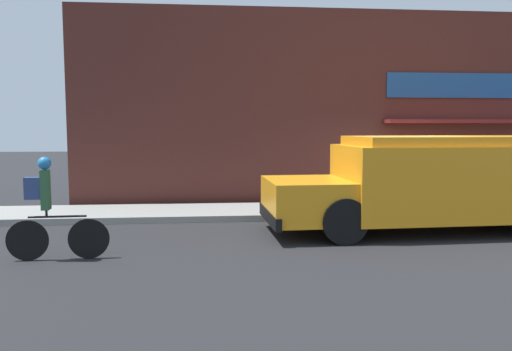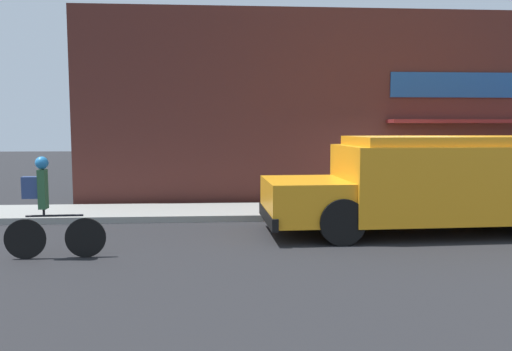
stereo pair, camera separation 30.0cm
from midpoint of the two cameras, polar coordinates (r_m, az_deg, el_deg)
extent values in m
plane|color=#232326|center=(12.41, 17.38, -4.87)|extent=(70.00, 70.00, 0.00)
cube|color=gray|center=(13.32, 15.83, -3.80)|extent=(28.00, 2.00, 0.15)
cube|color=#4C231E|center=(14.45, 14.28, 7.43)|extent=(16.72, 0.18, 5.41)
cube|color=#1E4C93|center=(15.22, 22.59, 9.53)|extent=(3.82, 0.05, 0.69)
cube|color=maroon|center=(14.91, 22.95, 5.73)|extent=(4.02, 0.63, 0.10)
cube|color=orange|center=(11.36, 23.66, -0.62)|extent=(5.37, 2.33, 1.51)
cube|color=orange|center=(10.15, 6.45, -2.80)|extent=(1.66, 2.01, 0.83)
cube|color=orange|center=(11.31, 23.82, 3.64)|extent=(4.94, 2.14, 0.19)
cube|color=black|center=(10.07, 2.24, -4.65)|extent=(0.20, 2.08, 0.24)
cube|color=red|center=(11.92, 14.44, 0.30)|extent=(0.04, 0.44, 0.44)
cylinder|color=black|center=(11.18, 8.02, -3.52)|extent=(0.89, 0.29, 0.88)
cylinder|color=black|center=(9.47, 10.68, -5.20)|extent=(0.89, 0.29, 0.88)
cylinder|color=black|center=(12.89, 26.75, -2.85)|extent=(0.89, 0.29, 0.88)
cylinder|color=black|center=(8.87, -17.98, -6.78)|extent=(0.67, 0.07, 0.67)
cylinder|color=black|center=(9.12, -24.03, -6.66)|extent=(0.67, 0.07, 0.67)
cylinder|color=black|center=(8.91, -21.13, -4.31)|extent=(0.92, 0.08, 0.04)
cylinder|color=black|center=(8.95, -22.20, -3.92)|extent=(0.04, 0.04, 0.12)
cube|color=#2D5B38|center=(8.89, -22.29, -1.46)|extent=(0.13, 0.21, 0.65)
sphere|color=#2375B7|center=(8.85, -22.40, 1.34)|extent=(0.21, 0.21, 0.21)
cube|color=navy|center=(8.94, -23.47, -1.28)|extent=(0.27, 0.15, 0.36)
camera|label=1|loc=(0.15, -89.24, 0.07)|focal=35.00mm
camera|label=2|loc=(0.15, 90.76, -0.07)|focal=35.00mm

